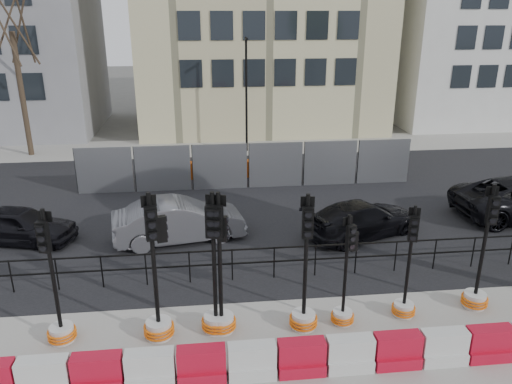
{
  "coord_description": "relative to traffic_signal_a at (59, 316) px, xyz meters",
  "views": [
    {
      "loc": [
        -1.91,
        -11.33,
        7.32
      ],
      "look_at": [
        -0.32,
        3.0,
        2.02
      ],
      "focal_mm": 35.0,
      "sensor_mm": 36.0,
      "label": 1
    }
  ],
  "objects": [
    {
      "name": "ground",
      "position": [
        5.34,
        1.13,
        -0.69
      ],
      "size": [
        120.0,
        120.0,
        0.0
      ],
      "primitive_type": "plane",
      "color": "#51514C",
      "rests_on": "ground"
    },
    {
      "name": "lamp_post_far",
      "position": [
        5.84,
        16.11,
        2.53
      ],
      "size": [
        0.12,
        0.56,
        6.0
      ],
      "color": "black",
      "rests_on": "ground"
    },
    {
      "name": "kerb_railing",
      "position": [
        5.34,
        2.33,
        -0.01
      ],
      "size": [
        18.0,
        0.04,
        1.0
      ],
      "color": "black",
      "rests_on": "ground"
    },
    {
      "name": "traffic_signal_f",
      "position": [
        6.72,
        -0.03,
        0.0
      ],
      "size": [
        0.57,
        0.57,
        2.91
      ],
      "rotation": [
        0.0,
        0.0,
        0.34
      ],
      "color": "silver",
      "rests_on": "ground"
    },
    {
      "name": "traffic_signal_c",
      "position": [
        3.72,
        -0.01,
        0.05
      ],
      "size": [
        0.7,
        0.7,
        3.58
      ],
      "rotation": [
        0.0,
        0.0,
        -0.31
      ],
      "color": "silver",
      "rests_on": "ground"
    },
    {
      "name": "traffic_signal_g",
      "position": [
        8.33,
        0.12,
        -0.07
      ],
      "size": [
        0.59,
        0.59,
        3.01
      ],
      "rotation": [
        0.0,
        0.0,
        -0.32
      ],
      "color": "silver",
      "rests_on": "ground"
    },
    {
      "name": "road",
      "position": [
        5.34,
        8.13,
        -0.68
      ],
      "size": [
        40.0,
        14.0,
        0.03
      ],
      "primitive_type": "cube",
      "color": "black",
      "rests_on": "ground"
    },
    {
      "name": "traffic_signal_h",
      "position": [
        10.32,
        0.29,
        0.01
      ],
      "size": [
        0.67,
        0.67,
        3.4
      ],
      "rotation": [
        0.0,
        0.0,
        -0.12
      ],
      "color": "silver",
      "rests_on": "ground"
    },
    {
      "name": "traffic_signal_a",
      "position": [
        0.0,
        0.0,
        0.0
      ],
      "size": [
        0.66,
        0.66,
        3.35
      ],
      "rotation": [
        0.0,
        0.0,
        -0.21
      ],
      "color": "silver",
      "rests_on": "ground"
    },
    {
      "name": "car_a",
      "position": [
        -2.66,
        5.63,
        -0.07
      ],
      "size": [
        3.21,
        4.33,
        1.24
      ],
      "primitive_type": "imported",
      "rotation": [
        0.0,
        0.0,
        1.32
      ],
      "color": "black",
      "rests_on": "ground"
    },
    {
      "name": "tree_bare_far",
      "position": [
        -5.66,
        16.63,
        5.96
      ],
      "size": [
        2.0,
        2.0,
        9.0
      ],
      "color": "#473828",
      "rests_on": "ground"
    },
    {
      "name": "heras_fencing",
      "position": [
        4.85,
        10.85,
        0.02
      ],
      "size": [
        14.33,
        1.72,
        2.0
      ],
      "color": "gray",
      "rests_on": "ground"
    },
    {
      "name": "barrier_row",
      "position": [
        5.34,
        -1.67,
        -0.33
      ],
      "size": [
        13.6,
        0.5,
        0.8
      ],
      "color": "red",
      "rests_on": "ground"
    },
    {
      "name": "traffic_signal_e",
      "position": [
        5.71,
        -0.12,
        0.03
      ],
      "size": [
        0.69,
        0.69,
        3.49
      ],
      "rotation": [
        0.0,
        0.0,
        -0.11
      ],
      "color": "silver",
      "rests_on": "ground"
    },
    {
      "name": "traffic_signal_b",
      "position": [
        2.26,
        -0.09,
        0.18
      ],
      "size": [
        0.72,
        0.72,
        3.66
      ],
      "rotation": [
        0.0,
        0.0,
        0.22
      ],
      "color": "silver",
      "rests_on": "ground"
    },
    {
      "name": "sidewalk_near",
      "position": [
        5.34,
        -1.87,
        -0.68
      ],
      "size": [
        40.0,
        6.0,
        0.02
      ],
      "primitive_type": "cube",
      "color": "gray",
      "rests_on": "ground"
    },
    {
      "name": "car_b",
      "position": [
        2.56,
        5.21,
        0.02
      ],
      "size": [
        3.03,
        4.87,
        1.43
      ],
      "primitive_type": "imported",
      "rotation": [
        0.0,
        0.0,
        1.75
      ],
      "color": "#55565B",
      "rests_on": "ground"
    },
    {
      "name": "sidewalk_far",
      "position": [
        5.34,
        17.13,
        -0.68
      ],
      "size": [
        40.0,
        4.0,
        0.02
      ],
      "primitive_type": "cube",
      "color": "gray",
      "rests_on": "ground"
    },
    {
      "name": "car_c",
      "position": [
        8.73,
        4.9,
        -0.08
      ],
      "size": [
        4.6,
        5.37,
        1.22
      ],
      "primitive_type": "imported",
      "rotation": [
        0.0,
        0.0,
        1.95
      ],
      "color": "black",
      "rests_on": "ground"
    },
    {
      "name": "traffic_signal_d",
      "position": [
        3.6,
        0.0,
        0.16
      ],
      "size": [
        0.71,
        0.71,
        3.58
      ],
      "rotation": [
        0.0,
        0.0,
        -0.24
      ],
      "color": "silver",
      "rests_on": "ground"
    }
  ]
}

